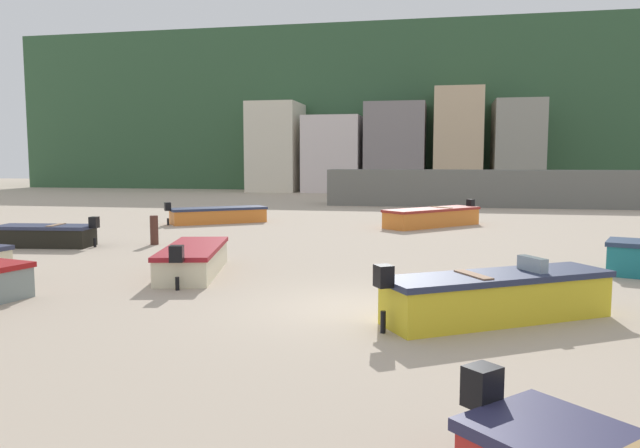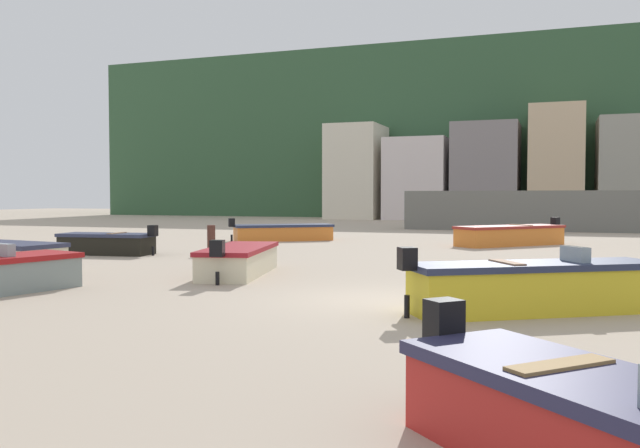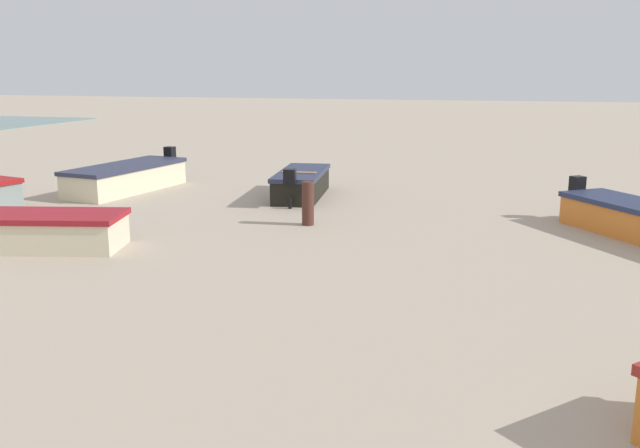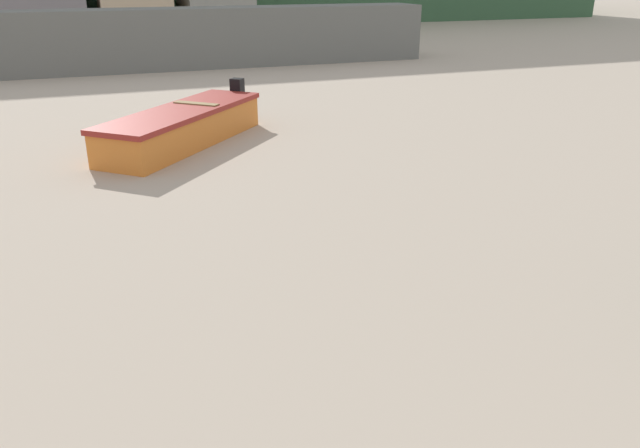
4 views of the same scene
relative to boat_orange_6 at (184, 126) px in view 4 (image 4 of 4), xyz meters
name	(u,v)px [view 4 (image 4 of 4)]	position (x,y,z in m)	size (l,w,h in m)	color
harbor_pier	(199,38)	(2.94, 13.32, 0.80)	(20.60, 2.40, 2.48)	slate
boat_orange_6	(184,126)	(0.00, 0.00, 0.00)	(4.61, 4.82, 1.19)	orange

